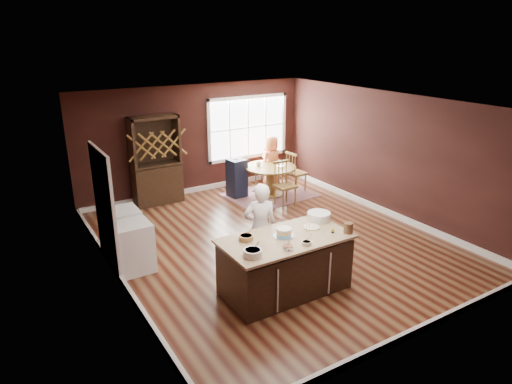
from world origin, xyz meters
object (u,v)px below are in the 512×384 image
at_px(layer_cake, 284,232).
at_px(washer, 133,247).
at_px(dining_table, 270,175).
at_px(chair_south, 285,184).
at_px(kitchen_island, 285,265).
at_px(seated_woman, 271,162).
at_px(baker, 260,228).
at_px(toddler, 237,165).
at_px(chair_east, 296,171).
at_px(high_chair, 237,177).
at_px(dryer, 123,233).
at_px(chair_north, 263,168).
at_px(hutch, 156,161).

relative_size(layer_cake, washer, 0.39).
relative_size(dining_table, chair_south, 1.18).
distance_m(kitchen_island, seated_woman, 5.08).
xyz_separation_m(kitchen_island, baker, (0.03, 0.78, 0.34)).
xyz_separation_m(chair_south, toddler, (-0.65, 1.15, 0.27)).
distance_m(chair_east, washer, 5.17).
bearing_deg(layer_cake, toddler, 70.30).
height_order(baker, high_chair, baker).
height_order(dining_table, high_chair, high_chair).
bearing_deg(chair_south, dryer, -173.14).
bearing_deg(chair_north, dining_table, 46.87).
xyz_separation_m(high_chair, toddler, (-0.01, -0.02, 0.31)).
bearing_deg(chair_south, chair_east, 39.70).
bearing_deg(toddler, seated_woman, 8.00).
bearing_deg(hutch, seated_woman, -9.05).
relative_size(chair_east, hutch, 0.51).
xyz_separation_m(high_chair, washer, (-3.32, -2.34, -0.06)).
distance_m(chair_north, seated_woman, 0.37).
bearing_deg(toddler, hutch, 161.12).
height_order(kitchen_island, chair_north, same).
bearing_deg(toddler, dryer, -153.10).
height_order(layer_cake, chair_south, chair_south).
xyz_separation_m(seated_woman, hutch, (-2.92, 0.47, 0.35)).
relative_size(kitchen_island, seated_woman, 1.46).
distance_m(kitchen_island, high_chair, 4.48).
distance_m(dining_table, hutch, 2.79).
bearing_deg(seated_woman, chair_south, 52.52).
height_order(toddler, dryer, toddler).
distance_m(dining_table, chair_east, 0.75).
xyz_separation_m(chair_east, washer, (-4.81, -1.90, -0.10)).
bearing_deg(seated_woman, hutch, -27.08).
distance_m(chair_east, seated_woman, 0.71).
distance_m(hutch, dryer, 2.81).
bearing_deg(dining_table, high_chair, 153.59).
bearing_deg(washer, baker, -30.80).
bearing_deg(dining_table, toddler, 154.98).
bearing_deg(toddler, washer, -144.99).
xyz_separation_m(dining_table, high_chair, (-0.74, 0.37, -0.04)).
bearing_deg(layer_cake, baker, 87.87).
height_order(toddler, hutch, hutch).
bearing_deg(baker, toddler, -94.54).
distance_m(dining_table, chair_south, 0.80).
bearing_deg(washer, dining_table, 25.87).
xyz_separation_m(layer_cake, dryer, (-1.82, 2.48, -0.54)).
bearing_deg(chair_north, dryer, 3.25).
bearing_deg(chair_east, kitchen_island, 136.12).
distance_m(baker, washer, 2.18).
bearing_deg(dryer, layer_cake, -53.67).
bearing_deg(chair_south, washer, -164.30).
bearing_deg(washer, chair_north, 32.32).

